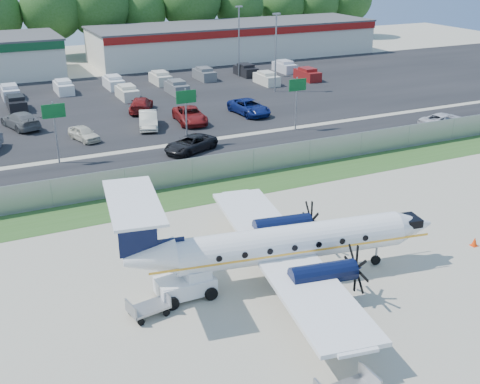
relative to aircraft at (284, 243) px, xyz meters
name	(u,v)px	position (x,y,z in m)	size (l,w,h in m)	color
ground	(288,269)	(0.74, 0.73, -2.07)	(170.00, 170.00, 0.00)	#B8B19B
grass_verge	(203,193)	(0.74, 12.73, -2.06)	(170.00, 4.00, 0.02)	#2D561E
access_road	(170,163)	(0.74, 19.73, -2.06)	(170.00, 8.00, 0.02)	black
parking_lot	(106,105)	(0.74, 40.73, -2.06)	(170.00, 32.00, 0.02)	black
perimeter_fence	(192,171)	(0.74, 14.73, -1.07)	(120.00, 0.06, 1.99)	gray
building_east	(235,40)	(26.74, 62.71, 0.56)	(44.40, 12.40, 5.24)	silver
sign_left	(54,119)	(-7.26, 23.64, 1.54)	(1.80, 0.26, 5.00)	gray
sign_mid	(186,105)	(3.74, 23.64, 1.54)	(1.80, 0.26, 5.00)	gray
sign_right	(297,92)	(14.74, 23.64, 1.54)	(1.80, 0.26, 5.00)	gray
light_pole_ne	(276,47)	(20.74, 38.73, 3.16)	(0.90, 0.35, 9.09)	gray
light_pole_se	(239,37)	(20.74, 48.73, 3.16)	(0.90, 0.35, 9.09)	gray
tree_line	(52,58)	(0.74, 74.73, -2.07)	(112.00, 6.00, 14.00)	#204C16
aircraft	(284,243)	(0.00, 0.00, 0.00)	(17.55, 17.22, 5.36)	white
pushback_tug	(188,282)	(-5.07, 0.65, -1.35)	(2.81, 2.01, 1.51)	white
baggage_cart_near	(148,307)	(-7.38, -0.23, -1.62)	(2.03, 1.42, 0.98)	gray
cone_nose	(474,242)	(11.88, -1.55, -1.82)	(0.38, 0.38, 0.54)	#FF3A08
cone_starboard_wing	(152,226)	(-4.35, 8.55, -1.79)	(0.41, 0.41, 0.59)	#FF3A08
road_car_mid	(191,152)	(3.31, 21.78, -2.07)	(2.27, 4.92, 1.37)	black
road_car_east	(445,128)	(27.83, 17.84, -2.07)	(2.43, 5.27, 1.46)	silver
parked_car_b	(85,140)	(-4.12, 28.92, -2.07)	(1.52, 3.77, 1.29)	beige
parked_car_c	(149,128)	(2.30, 30.27, -2.07)	(1.68, 4.82, 1.59)	beige
parked_car_d	(190,123)	(6.55, 30.21, -2.07)	(2.56, 5.56, 1.54)	maroon
parked_car_e	(249,114)	(13.23, 30.58, -2.07)	(2.57, 5.57, 1.55)	navy
parked_car_f	(22,128)	(-8.72, 35.43, -2.07)	(2.23, 5.50, 1.60)	#595B5E
parked_car_g	(141,111)	(3.49, 36.55, -2.07)	(2.13, 5.24, 1.52)	maroon
far_parking_rows	(95,96)	(0.74, 45.73, -2.07)	(56.00, 10.00, 1.60)	gray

